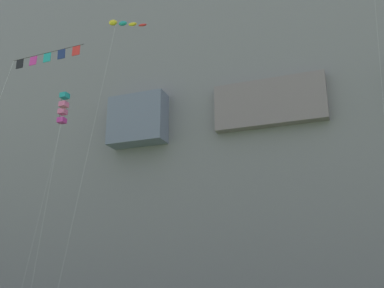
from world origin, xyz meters
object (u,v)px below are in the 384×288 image
at_px(kite_box_upper_right, 64,101).
at_px(kite_banner_low_center, 44,63).
at_px(kite_windsock_upper_left, 122,24).
at_px(kite_box_high_left, 62,117).

bearing_deg(kite_box_upper_right, kite_banner_low_center, -56.80).
height_order(kite_windsock_upper_left, kite_box_high_left, kite_windsock_upper_left).
distance_m(kite_banner_low_center, kite_box_upper_right, 17.54).
relative_size(kite_box_upper_right, kite_windsock_upper_left, 0.75).
xyz_separation_m(kite_windsock_upper_left, kite_box_high_left, (-11.21, 6.49, -5.92)).
xyz_separation_m(kite_box_upper_right, kite_box_high_left, (-4.92, 6.21, 1.26)).
bearing_deg(kite_banner_low_center, kite_box_upper_right, 123.20).
bearing_deg(kite_banner_low_center, kite_box_high_left, 124.86).
bearing_deg(kite_box_high_left, kite_banner_low_center, -55.14).
bearing_deg(kite_windsock_upper_left, kite_box_high_left, 149.93).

